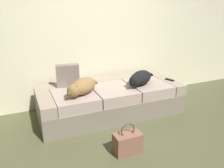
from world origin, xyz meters
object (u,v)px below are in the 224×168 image
Objects in this scene: dog_tan at (82,87)px; tv_remote at (170,80)px; throw_pillow at (68,76)px; handbag at (128,143)px; dog_dark at (140,78)px; couch at (111,100)px.

dog_tan is 3.78× the size of tv_remote.
tv_remote is at bearing -13.40° from throw_pillow.
dog_tan is 1.01m from handbag.
dog_dark is (0.94, 0.02, -0.00)m from dog_tan.
dog_dark is at bearing -15.58° from couch.
couch is 0.57m from dog_dark.
couch is 1.04m from tv_remote.
couch is 0.62m from dog_tan.
tv_remote is at bearing 35.92° from handbag.
dog_tan is at bearing -163.53° from couch.
couch is 6.44× the size of throw_pillow.
tv_remote is (0.56, -0.01, -0.10)m from dog_dark.
handbag is at bearing -72.18° from dog_tan.
throw_pillow reaches higher than dog_dark.
dog_dark is 1.68× the size of throw_pillow.
throw_pillow is (-0.10, 0.40, 0.06)m from dog_tan.
dog_dark is at bearing 53.43° from handbag.
couch is 5.79× the size of handbag.
couch is at bearing 164.42° from dog_dark.
dog_tan reaches higher than handbag.
dog_dark is at bearing 158.55° from tv_remote.
throw_pillow is (-1.60, 0.38, 0.16)m from tv_remote.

